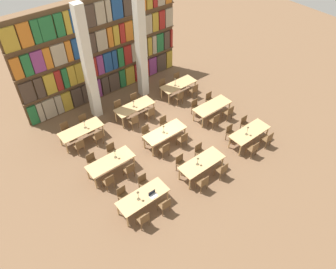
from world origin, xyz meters
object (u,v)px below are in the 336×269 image
desk_lamp_2 (248,129)px  reading_table_7 (135,107)px  chair_27 (84,122)px  chair_30 (150,113)px  reading_table_3 (111,162)px  chair_14 (129,170)px  chair_26 (98,137)px  chair_29 (119,108)px  chair_6 (222,170)px  chair_22 (229,112)px  desk_lamp_5 (84,123)px  reading_table_1 (202,163)px  chair_10 (267,139)px  chair_23 (210,99)px  chair_11 (245,124)px  chair_24 (79,146)px  chair_20 (214,120)px  pillar_left (88,66)px  chair_28 (134,121)px  chair_3 (144,183)px  chair_13 (92,162)px  chair_12 (109,181)px  desk_lamp_3 (115,152)px  chair_0 (143,219)px  chair_8 (253,149)px  chair_21 (196,107)px  chair_33 (163,86)px  chair_35 (178,79)px  chair_1 (123,195)px  chair_17 (147,133)px  chair_15 (112,151)px  chair_34 (194,90)px  reading_table_2 (250,133)px  chair_16 (164,149)px  laptop (153,195)px  pillar_center (141,46)px  reading_table_5 (212,107)px  chair_32 (179,97)px  chair_2 (165,205)px  desk_lamp_7 (175,80)px  chair_18 (183,139)px  reading_table_6 (81,131)px  reading_table_0 (143,198)px  chair_25 (66,130)px  chair_4 (203,183)px  chair_31 (135,100)px  desk_lamp_1 (198,160)px  desk_lamp_4 (164,128)px

desk_lamp_2 → reading_table_7: (-2.92, 5.06, -0.42)m
chair_27 → chair_30: 3.38m
reading_table_3 → chair_14: size_ratio=2.39×
chair_26 → chair_29: 2.36m
chair_6 → chair_22: same height
desk_lamp_5 → reading_table_1: bearing=-60.7°
reading_table_1 → chair_10: (3.64, -0.69, -0.19)m
chair_6 → chair_23: 5.03m
chair_11 → chair_29: bearing=-49.8°
chair_23 → chair_24: bearing=-9.4°
chair_30 → desk_lamp_2: bearing=-60.8°
chair_20 → pillar_left: bearing=131.7°
chair_28 → desk_lamp_5: bearing=160.6°
chair_3 → chair_13: size_ratio=1.00×
chair_24 → chair_30: 4.00m
chair_12 → desk_lamp_3: size_ratio=1.92×
chair_0 → chair_14: size_ratio=1.00×
chair_8 → desk_lamp_5: bearing=133.2°
reading_table_3 → chair_21: chair_21 is taller
desk_lamp_2 → chair_33: (-0.38, 5.89, -0.60)m
chair_20 → chair_35: 4.11m
chair_21 → chair_33: 2.61m
chair_1 → desk_lamp_2: desk_lamp_2 is taller
reading_table_1 → chair_17: chair_17 is taller
chair_0 → chair_15: same height
chair_23 → chair_33: same height
chair_14 → chair_34: 6.67m
chair_13 → chair_35: 7.63m
reading_table_3 → reading_table_2: bearing=-22.0°
desk_lamp_2 → chair_16: desk_lamp_2 is taller
laptop → chair_26: size_ratio=0.36×
laptop → reading_table_7: (2.63, 5.14, -0.12)m
pillar_center → reading_table_5: (1.60, -3.97, -2.33)m
chair_32 → chair_2: bearing=-134.5°
chair_32 → desk_lamp_7: desk_lamp_7 is taller
chair_12 → chair_21: 6.40m
chair_18 → reading_table_6: chair_18 is taller
chair_24 → reading_table_0: bearing=-82.8°
desk_lamp_2 → chair_15: bearing=149.2°
chair_17 → chair_29: bearing=-90.1°
reading_table_2 → chair_16: bearing=154.2°
chair_24 → chair_30: size_ratio=1.00×
chair_3 → chair_25: size_ratio=1.00×
chair_4 → chair_31: (0.98, 6.44, 0.00)m
reading_table_7 → chair_34: 3.67m
chair_15 → desk_lamp_1: bearing=126.3°
chair_27 → chair_23: bearing=157.4°
desk_lamp_4 → desk_lamp_1: bearing=-92.4°
chair_32 → chair_21: bearing=-82.6°
reading_table_7 → desk_lamp_7: bearing=2.6°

